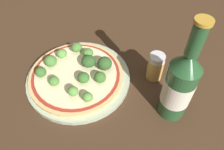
# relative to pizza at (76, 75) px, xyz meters

# --- Properties ---
(ground_plane) EXTENTS (3.00, 3.00, 0.00)m
(ground_plane) POSITION_rel_pizza_xyz_m (-0.00, 0.02, -0.02)
(ground_plane) COLOR #3D2819
(plate) EXTENTS (0.26, 0.26, 0.01)m
(plate) POSITION_rel_pizza_xyz_m (-0.01, 0.01, -0.01)
(plate) COLOR #A3B293
(plate) RESTS_ON ground_plane
(pizza) EXTENTS (0.23, 0.23, 0.01)m
(pizza) POSITION_rel_pizza_xyz_m (0.00, 0.00, 0.00)
(pizza) COLOR tan
(pizza) RESTS_ON plate
(broccoli_floret_0) EXTENTS (0.04, 0.04, 0.04)m
(broccoli_floret_0) POSITION_rel_pizza_xyz_m (0.01, 0.07, 0.03)
(broccoli_floret_0) COLOR #89A866
(broccoli_floret_0) RESTS_ON pizza
(broccoli_floret_1) EXTENTS (0.03, 0.03, 0.03)m
(broccoli_floret_1) POSITION_rel_pizza_xyz_m (0.04, 0.05, 0.02)
(broccoli_floret_1) COLOR #89A866
(broccoli_floret_1) RESTS_ON pizza
(broccoli_floret_2) EXTENTS (0.03, 0.03, 0.03)m
(broccoli_floret_2) POSITION_rel_pizza_xyz_m (0.03, 0.01, 0.02)
(broccoli_floret_2) COLOR #89A866
(broccoli_floret_2) RESTS_ON pizza
(broccoli_floret_3) EXTENTS (0.04, 0.04, 0.03)m
(broccoli_floret_3) POSITION_rel_pizza_xyz_m (-0.01, 0.04, 0.03)
(broccoli_floret_3) COLOR #89A866
(broccoli_floret_3) RESTS_ON pizza
(broccoli_floret_4) EXTENTS (0.02, 0.02, 0.02)m
(broccoli_floret_4) POSITION_rel_pizza_xyz_m (0.09, 0.00, 0.02)
(broccoli_floret_4) COLOR #89A866
(broccoli_floret_4) RESTS_ON pizza
(broccoli_floret_5) EXTENTS (0.03, 0.03, 0.03)m
(broccoli_floret_5) POSITION_rel_pizza_xyz_m (-0.07, 0.03, 0.02)
(broccoli_floret_5) COLOR #89A866
(broccoli_floret_5) RESTS_ON pizza
(broccoli_floret_6) EXTENTS (0.02, 0.02, 0.03)m
(broccoli_floret_6) POSITION_rel_pizza_xyz_m (0.06, -0.02, 0.02)
(broccoli_floret_6) COLOR #89A866
(broccoli_floret_6) RESTS_ON pizza
(broccoli_floret_7) EXTENTS (0.03, 0.03, 0.03)m
(broccoli_floret_7) POSITION_rel_pizza_xyz_m (-0.05, -0.05, 0.02)
(broccoli_floret_7) COLOR #89A866
(broccoli_floret_7) RESTS_ON pizza
(broccoli_floret_8) EXTENTS (0.03, 0.03, 0.03)m
(broccoli_floret_8) POSITION_rel_pizza_xyz_m (-0.04, 0.05, 0.02)
(broccoli_floret_8) COLOR #89A866
(broccoli_floret_8) RESTS_ON pizza
(broccoli_floret_9) EXTENTS (0.03, 0.03, 0.02)m
(broccoli_floret_9) POSITION_rel_pizza_xyz_m (-0.03, -0.08, 0.02)
(broccoli_floret_9) COLOR #89A866
(broccoli_floret_9) RESTS_ON pizza
(broccoli_floret_10) EXTENTS (0.03, 0.03, 0.03)m
(broccoli_floret_10) POSITION_rel_pizza_xyz_m (-0.07, -0.02, 0.02)
(broccoli_floret_10) COLOR #89A866
(broccoli_floret_10) RESTS_ON pizza
(broccoli_floret_11) EXTENTS (0.02, 0.02, 0.02)m
(broccoli_floret_11) POSITION_rel_pizza_xyz_m (0.01, -0.06, 0.02)
(broccoli_floret_11) COLOR #89A866
(broccoli_floret_11) RESTS_ON pizza
(beer_bottle) EXTENTS (0.06, 0.06, 0.25)m
(beer_bottle) POSITION_rel_pizza_xyz_m (0.17, 0.17, 0.07)
(beer_bottle) COLOR #234C28
(beer_bottle) RESTS_ON ground_plane
(pepper_shaker) EXTENTS (0.04, 0.04, 0.07)m
(pepper_shaker) POSITION_rel_pizza_xyz_m (0.06, 0.19, 0.02)
(pepper_shaker) COLOR tan
(pepper_shaker) RESTS_ON ground_plane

